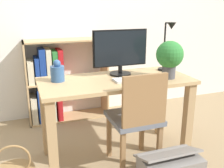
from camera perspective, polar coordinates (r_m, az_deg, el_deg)
name	(u,v)px	position (r m, az deg, el deg)	size (l,w,h in m)	color
ground_plane	(116,154)	(2.51, 0.80, -15.00)	(10.00, 10.00, 0.00)	#997F5B
wall_back	(82,7)	(3.21, -6.56, 16.41)	(8.00, 0.05, 2.60)	silver
desk	(116,96)	(2.26, 0.86, -2.62)	(1.28, 0.58, 0.72)	tan
monitor	(120,50)	(2.31, 1.81, 7.34)	(0.50, 0.19, 0.40)	black
keyboard	(133,79)	(2.19, 4.49, 1.06)	(0.32, 0.13, 0.02)	silver
vase	(57,72)	(2.18, -11.80, 2.49)	(0.11, 0.11, 0.18)	#33598C
desk_lamp	(168,42)	(2.46, 12.06, 8.95)	(0.10, 0.19, 0.45)	black
potted_plant	(170,56)	(2.25, 12.44, 5.90)	(0.23, 0.23, 0.32)	#4C4C51
chair	(137,116)	(2.14, 5.48, -7.05)	(0.40, 0.40, 0.84)	slate
bookshelf	(53,84)	(3.09, -12.71, 0.08)	(0.93, 0.28, 0.95)	tan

